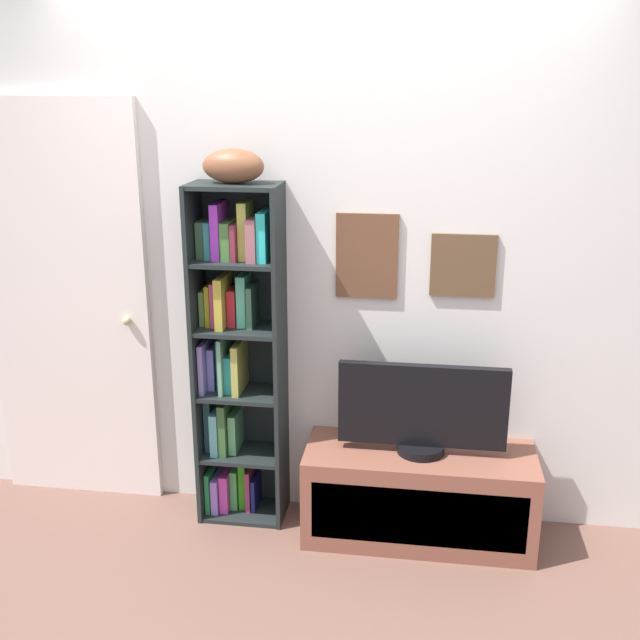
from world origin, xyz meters
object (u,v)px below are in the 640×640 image
bookshelf (235,356)px  football (233,166)px  tv_stand (419,494)px  door (69,308)px  television (422,410)px

bookshelf → football: 0.90m
tv_stand → door: bearing=174.0°
football → tv_stand: football is taller
bookshelf → tv_stand: size_ratio=1.55×
bookshelf → television: bearing=-6.7°
bookshelf → door: bearing=174.7°
television → bookshelf: bearing=173.3°
television → tv_stand: bearing=-90.0°
football → door: size_ratio=0.14×
football → television: (0.87, -0.08, -1.08)m
tv_stand → television: size_ratio=1.39×
football → television: bearing=-5.1°
tv_stand → bookshelf: bearing=173.2°
door → football: bearing=-6.9°
door → bookshelf: bearing=-5.3°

